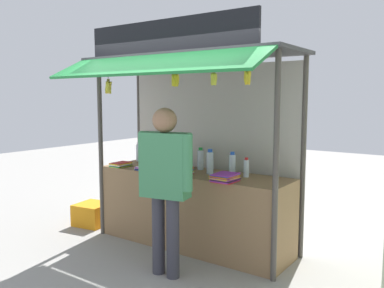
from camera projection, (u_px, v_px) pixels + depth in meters
The scene contains 19 objects.
ground_plane at pixel (192, 245), 5.13m from camera, with size 20.00×20.00×0.00m, color gray.
stall_counter at pixel (192, 209), 5.08m from camera, with size 2.51×0.69×0.93m, color olive.
stall_structure at pixel (196, 115), 5.02m from camera, with size 2.71×1.50×2.71m.
water_bottle_center at pixel (189, 158), 5.20m from camera, with size 0.09×0.09×0.31m.
water_bottle_left at pixel (139, 152), 5.87m from camera, with size 0.08×0.08×0.27m.
water_bottle_front_left at pixel (210, 162), 4.89m from camera, with size 0.08×0.08×0.30m.
water_bottle_front_right at pixel (246, 168), 4.71m from camera, with size 0.06×0.06×0.23m.
water_bottle_far_left at pixel (232, 165), 4.78m from camera, with size 0.08×0.08×0.28m.
water_bottle_mid_left at pixel (200, 159), 5.18m from camera, with size 0.08×0.08×0.29m.
magazine_stack_mid_right at pixel (149, 168), 5.22m from camera, with size 0.26×0.31×0.04m.
magazine_stack_rear_center at pixel (121, 165), 5.42m from camera, with size 0.21×0.30×0.06m.
magazine_stack_far_right at pixel (225, 177), 4.45m from camera, with size 0.27×0.30×0.09m.
magazine_stack_back_right at pixel (180, 171), 4.87m from camera, with size 0.24×0.31×0.09m.
banana_bunch_rightmost at pixel (175, 80), 4.49m from camera, with size 0.11×0.11×0.25m.
banana_bunch_inner_right at pixel (247, 77), 3.98m from camera, with size 0.09×0.09×0.25m.
banana_bunch_inner_left at pixel (214, 79), 4.20m from camera, with size 0.08×0.09×0.25m.
banana_bunch_leftmost at pixel (108, 87), 5.11m from camera, with size 0.10×0.10×0.33m.
vendor_person at pixel (165, 176), 4.15m from camera, with size 0.66×0.30×1.75m.
plastic_crate at pixel (93, 214), 5.95m from camera, with size 0.44×0.44×0.31m, color orange.
Camera 1 is at (2.86, -4.05, 1.86)m, focal length 38.03 mm.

